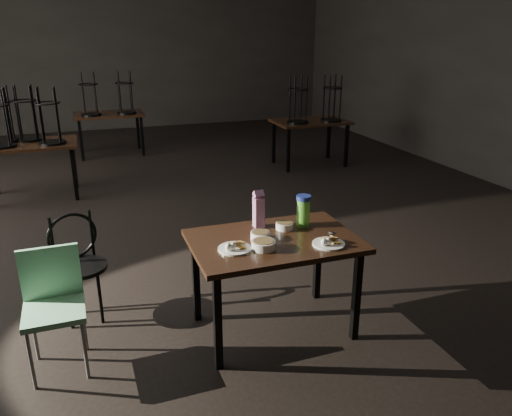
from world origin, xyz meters
name	(u,v)px	position (x,y,z in m)	size (l,w,h in m)	color
room	(132,14)	(-0.06, 0.01, 2.33)	(12.00, 12.04, 3.22)	black
main_table	(274,249)	(0.52, -2.78, 0.67)	(1.20, 0.80, 0.75)	black
plate_left	(234,247)	(0.19, -2.87, 0.77)	(0.23, 0.23, 0.07)	white
plate_right	(329,242)	(0.84, -3.01, 0.77)	(0.23, 0.23, 0.07)	white
bowl_near	(260,235)	(0.42, -2.76, 0.78)	(0.14, 0.14, 0.06)	white
bowl_far	(285,225)	(0.66, -2.63, 0.78)	(0.13, 0.13, 0.05)	white
bowl_big	(263,245)	(0.38, -2.92, 0.78)	(0.17, 0.17, 0.06)	white
juice_carton	(259,210)	(0.49, -2.52, 0.89)	(0.08, 0.08, 0.29)	#861867
water_bottle	(303,211)	(0.82, -2.62, 0.88)	(0.14, 0.14, 0.25)	#71ED45
spoon	(332,233)	(0.95, -2.84, 0.75)	(0.05, 0.19, 0.01)	silver
bentwood_chair	(78,258)	(-0.85, -2.09, 0.50)	(0.43, 0.42, 0.84)	black
school_chair	(53,299)	(-1.01, -2.69, 0.50)	(0.39, 0.39, 0.83)	#7EC596
bg_table_left	(26,139)	(-1.42, 1.27, 0.80)	(1.20, 0.80, 1.48)	black
bg_table_right	(311,121)	(2.86, 1.56, 0.75)	(1.20, 0.80, 1.48)	black
bg_table_far	(109,113)	(-0.23, 3.43, 0.75)	(1.20, 0.80, 1.48)	black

